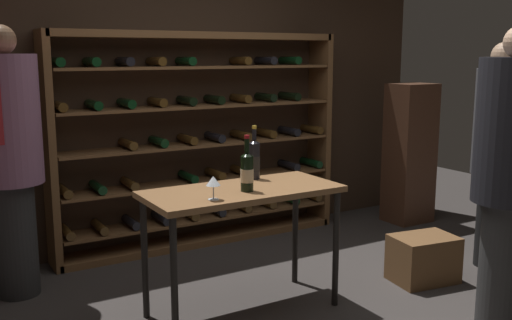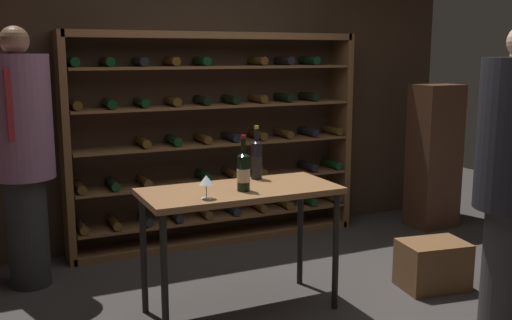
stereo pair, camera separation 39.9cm
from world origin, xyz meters
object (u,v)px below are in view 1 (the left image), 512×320
object	(u,v)px
wine_rack	(201,141)
wine_glass_stemmed_right	(213,182)
wine_crate	(423,259)
person_guest_khaki	(9,151)
display_cabinet	(410,153)
wine_bottle_green_slim	(254,159)
person_bystander_red_print	(510,166)
tasting_table	(242,202)
wine_bottle_gold_foil	(247,171)
person_bystander_dark_jacket	(499,145)

from	to	relation	value
wine_rack	wine_glass_stemmed_right	bearing A→B (deg)	-113.23
wine_crate	person_guest_khaki	bearing A→B (deg)	153.96
wine_rack	display_cabinet	distance (m)	2.22
person_guest_khaki	wine_bottle_green_slim	size ratio (longest dim) A/B	5.08
wine_bottle_green_slim	person_bystander_red_print	bearing A→B (deg)	-48.77
display_cabinet	tasting_table	bearing A→B (deg)	-158.17
person_bystander_red_print	wine_crate	distance (m)	1.19
wine_crate	wine_bottle_gold_foil	bearing A→B (deg)	173.54
tasting_table	wine_crate	world-z (taller)	tasting_table
wine_rack	person_guest_khaki	xyz separation A→B (m)	(-1.68, -0.41, 0.12)
person_bystander_dark_jacket	wine_crate	world-z (taller)	person_bystander_dark_jacket
tasting_table	person_guest_khaki	world-z (taller)	person_guest_khaki
person_bystander_dark_jacket	wine_bottle_green_slim	bearing A→B (deg)	154.26
display_cabinet	wine_bottle_green_slim	size ratio (longest dim) A/B	3.78
wine_rack	wine_bottle_green_slim	bearing A→B (deg)	-98.59
person_bystander_dark_jacket	wine_glass_stemmed_right	distance (m)	2.52
person_bystander_red_print	wine_bottle_gold_foil	distance (m)	1.64
wine_glass_stemmed_right	person_guest_khaki	bearing A→B (deg)	127.32
wine_rack	tasting_table	xyz separation A→B (m)	(-0.42, -1.50, -0.18)
wine_crate	wine_bottle_gold_foil	distance (m)	1.69
wine_crate	wine_bottle_gold_foil	world-z (taller)	wine_bottle_gold_foil
tasting_table	display_cabinet	size ratio (longest dim) A/B	0.90
display_cabinet	wine_bottle_gold_foil	size ratio (longest dim) A/B	3.93
person_bystander_dark_jacket	wine_bottle_green_slim	distance (m)	2.05
wine_bottle_green_slim	person_bystander_dark_jacket	bearing A→B (deg)	-14.41
person_guest_khaki	tasting_table	bearing A→B (deg)	-58.18
wine_bottle_green_slim	wine_glass_stemmed_right	world-z (taller)	wine_bottle_green_slim
wine_rack	wine_crate	distance (m)	2.18
wine_bottle_green_slim	display_cabinet	bearing A→B (deg)	19.02
tasting_table	wine_bottle_gold_foil	world-z (taller)	wine_bottle_gold_foil
display_cabinet	wine_rack	bearing A→B (deg)	167.89
person_guest_khaki	wine_glass_stemmed_right	world-z (taller)	person_guest_khaki
person_bystander_red_print	wine_bottle_green_slim	distance (m)	1.67
person_bystander_red_print	person_guest_khaki	distance (m)	3.35
person_bystander_red_print	wine_rack	bearing A→B (deg)	100.90
person_bystander_dark_jacket	person_bystander_red_print	bearing A→B (deg)	-151.14
person_bystander_dark_jacket	person_bystander_red_print	world-z (taller)	person_bystander_red_print
wine_crate	wine_rack	bearing A→B (deg)	121.01
display_cabinet	wine_glass_stemmed_right	bearing A→B (deg)	-157.21
wine_bottle_green_slim	wine_glass_stemmed_right	size ratio (longest dim) A/B	2.58
tasting_table	display_cabinet	bearing A→B (deg)	21.83
wine_bottle_green_slim	wine_bottle_gold_foil	world-z (taller)	wine_bottle_green_slim
wine_rack	wine_crate	xyz separation A→B (m)	(1.05, -1.74, -0.77)
wine_rack	wine_bottle_gold_foil	world-z (taller)	wine_rack
wine_rack	person_bystander_red_print	world-z (taller)	wine_rack
wine_bottle_gold_foil	wine_rack	bearing A→B (deg)	74.86
wine_crate	tasting_table	bearing A→B (deg)	170.43
wine_rack	tasting_table	bearing A→B (deg)	-105.55
tasting_table	wine_bottle_green_slim	distance (m)	0.39
person_guest_khaki	display_cabinet	xyz separation A→B (m)	(3.85, -0.05, -0.35)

